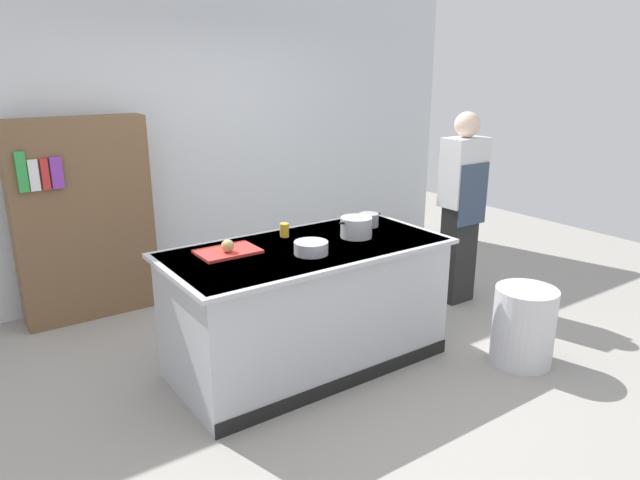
{
  "coord_description": "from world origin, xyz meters",
  "views": [
    {
      "loc": [
        -2.08,
        -3.16,
        2.1
      ],
      "look_at": [
        0.25,
        0.2,
        0.85
      ],
      "focal_mm": 32.3,
      "sensor_mm": 36.0,
      "label": 1
    }
  ],
  "objects_px": {
    "juice_cup": "(284,230)",
    "person_chef": "(462,204)",
    "trash_bin": "(523,326)",
    "mixing_bowl": "(311,248)",
    "bookshelf": "(84,220)",
    "sauce_pan": "(369,220)",
    "stock_pot": "(356,227)",
    "onion": "(228,246)"
  },
  "relations": [
    {
      "from": "juice_cup",
      "to": "person_chef",
      "type": "bearing_deg",
      "value": -2.36
    },
    {
      "from": "person_chef",
      "to": "bookshelf",
      "type": "bearing_deg",
      "value": 50.92
    },
    {
      "from": "mixing_bowl",
      "to": "person_chef",
      "type": "height_order",
      "value": "person_chef"
    },
    {
      "from": "mixing_bowl",
      "to": "person_chef",
      "type": "relative_size",
      "value": 0.13
    },
    {
      "from": "mixing_bowl",
      "to": "juice_cup",
      "type": "distance_m",
      "value": 0.44
    },
    {
      "from": "onion",
      "to": "mixing_bowl",
      "type": "bearing_deg",
      "value": -32.53
    },
    {
      "from": "juice_cup",
      "to": "person_chef",
      "type": "relative_size",
      "value": 0.06
    },
    {
      "from": "onion",
      "to": "stock_pot",
      "type": "distance_m",
      "value": 0.96
    },
    {
      "from": "juice_cup",
      "to": "trash_bin",
      "type": "bearing_deg",
      "value": -41.6
    },
    {
      "from": "sauce_pan",
      "to": "bookshelf",
      "type": "height_order",
      "value": "bookshelf"
    },
    {
      "from": "sauce_pan",
      "to": "person_chef",
      "type": "height_order",
      "value": "person_chef"
    },
    {
      "from": "mixing_bowl",
      "to": "trash_bin",
      "type": "relative_size",
      "value": 0.4
    },
    {
      "from": "juice_cup",
      "to": "trash_bin",
      "type": "xyz_separation_m",
      "value": [
        1.31,
        -1.16,
        -0.66
      ]
    },
    {
      "from": "stock_pot",
      "to": "mixing_bowl",
      "type": "relative_size",
      "value": 1.3
    },
    {
      "from": "sauce_pan",
      "to": "person_chef",
      "type": "relative_size",
      "value": 0.13
    },
    {
      "from": "onion",
      "to": "person_chef",
      "type": "relative_size",
      "value": 0.05
    },
    {
      "from": "trash_bin",
      "to": "bookshelf",
      "type": "height_order",
      "value": "bookshelf"
    },
    {
      "from": "sauce_pan",
      "to": "trash_bin",
      "type": "relative_size",
      "value": 0.38
    },
    {
      "from": "onion",
      "to": "trash_bin",
      "type": "bearing_deg",
      "value": -28.99
    },
    {
      "from": "person_chef",
      "to": "bookshelf",
      "type": "relative_size",
      "value": 1.01
    },
    {
      "from": "stock_pot",
      "to": "mixing_bowl",
      "type": "height_order",
      "value": "stock_pot"
    },
    {
      "from": "person_chef",
      "to": "onion",
      "type": "bearing_deg",
      "value": 81.98
    },
    {
      "from": "stock_pot",
      "to": "person_chef",
      "type": "xyz_separation_m",
      "value": [
        1.37,
        0.23,
        -0.06
      ]
    },
    {
      "from": "onion",
      "to": "stock_pot",
      "type": "height_order",
      "value": "stock_pot"
    },
    {
      "from": "trash_bin",
      "to": "bookshelf",
      "type": "xyz_separation_m",
      "value": [
        -2.35,
        2.68,
        0.57
      ]
    },
    {
      "from": "juice_cup",
      "to": "person_chef",
      "type": "xyz_separation_m",
      "value": [
        1.8,
        -0.07,
        -0.04
      ]
    },
    {
      "from": "stock_pot",
      "to": "juice_cup",
      "type": "xyz_separation_m",
      "value": [
        -0.42,
        0.3,
        -0.02
      ]
    },
    {
      "from": "stock_pot",
      "to": "juice_cup",
      "type": "bearing_deg",
      "value": 144.58
    },
    {
      "from": "sauce_pan",
      "to": "trash_bin",
      "type": "xyz_separation_m",
      "value": [
        0.62,
        -1.03,
        -0.66
      ]
    },
    {
      "from": "juice_cup",
      "to": "sauce_pan",
      "type": "bearing_deg",
      "value": -10.55
    },
    {
      "from": "onion",
      "to": "bookshelf",
      "type": "relative_size",
      "value": 0.05
    },
    {
      "from": "trash_bin",
      "to": "person_chef",
      "type": "distance_m",
      "value": 1.35
    },
    {
      "from": "mixing_bowl",
      "to": "juice_cup",
      "type": "relative_size",
      "value": 2.28
    },
    {
      "from": "juice_cup",
      "to": "person_chef",
      "type": "distance_m",
      "value": 1.8
    },
    {
      "from": "mixing_bowl",
      "to": "juice_cup",
      "type": "height_order",
      "value": "juice_cup"
    },
    {
      "from": "stock_pot",
      "to": "sauce_pan",
      "type": "relative_size",
      "value": 1.35
    },
    {
      "from": "sauce_pan",
      "to": "juice_cup",
      "type": "distance_m",
      "value": 0.7
    },
    {
      "from": "trash_bin",
      "to": "person_chef",
      "type": "bearing_deg",
      "value": 65.66
    },
    {
      "from": "onion",
      "to": "person_chef",
      "type": "bearing_deg",
      "value": 1.77
    },
    {
      "from": "trash_bin",
      "to": "mixing_bowl",
      "type": "bearing_deg",
      "value": 152.25
    },
    {
      "from": "onion",
      "to": "person_chef",
      "type": "distance_m",
      "value": 2.32
    },
    {
      "from": "onion",
      "to": "juice_cup",
      "type": "xyz_separation_m",
      "value": [
        0.52,
        0.15,
        -0.01
      ]
    }
  ]
}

